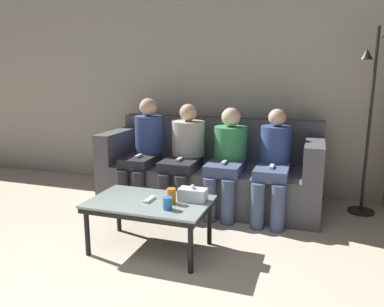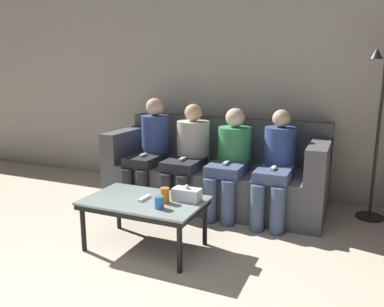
# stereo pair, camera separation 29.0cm
# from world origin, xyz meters

# --- Properties ---
(wall_back) EXTENTS (12.00, 0.06, 2.60)m
(wall_back) POSITION_xyz_m (0.00, 3.50, 1.30)
(wall_back) COLOR #B7B2A3
(wall_back) RESTS_ON ground_plane
(couch) EXTENTS (2.31, 0.92, 0.90)m
(couch) POSITION_xyz_m (0.00, 2.97, 0.33)
(couch) COLOR #515156
(couch) RESTS_ON ground_plane
(coffee_table) EXTENTS (0.95, 0.59, 0.42)m
(coffee_table) POSITION_xyz_m (-0.15, 1.68, 0.37)
(coffee_table) COLOR #8C9E99
(coffee_table) RESTS_ON ground_plane
(cup_near_left) EXTENTS (0.07, 0.07, 0.12)m
(cup_near_left) POSITION_xyz_m (0.04, 1.68, 0.47)
(cup_near_left) COLOR orange
(cup_near_left) RESTS_ON coffee_table
(cup_near_right) EXTENTS (0.07, 0.07, 0.09)m
(cup_near_right) POSITION_xyz_m (0.06, 1.55, 0.46)
(cup_near_right) COLOR #3372BF
(cup_near_right) RESTS_ON coffee_table
(tissue_box) EXTENTS (0.22, 0.12, 0.13)m
(tissue_box) POSITION_xyz_m (0.18, 1.79, 0.47)
(tissue_box) COLOR silver
(tissue_box) RESTS_ON coffee_table
(game_remote) EXTENTS (0.04, 0.15, 0.02)m
(game_remote) POSITION_xyz_m (-0.15, 1.68, 0.43)
(game_remote) COLOR white
(game_remote) RESTS_ON coffee_table
(standing_lamp) EXTENTS (0.31, 0.26, 1.84)m
(standing_lamp) POSITION_xyz_m (1.57, 3.13, 1.13)
(standing_lamp) COLOR black
(standing_lamp) RESTS_ON ground_plane
(seated_person_left_end) EXTENTS (0.31, 0.68, 1.13)m
(seated_person_left_end) POSITION_xyz_m (-0.69, 2.74, 0.60)
(seated_person_left_end) COLOR #28282D
(seated_person_left_end) RESTS_ON ground_plane
(seated_person_mid_left) EXTENTS (0.35, 0.71, 1.08)m
(seated_person_mid_left) POSITION_xyz_m (-0.23, 2.74, 0.58)
(seated_person_mid_left) COLOR #28282D
(seated_person_mid_left) RESTS_ON ground_plane
(seated_person_mid_right) EXTENTS (0.34, 0.69, 1.06)m
(seated_person_mid_right) POSITION_xyz_m (0.23, 2.74, 0.57)
(seated_person_mid_right) COLOR #47567A
(seated_person_mid_right) RESTS_ON ground_plane
(seated_person_right_end) EXTENTS (0.31, 0.70, 1.06)m
(seated_person_right_end) POSITION_xyz_m (0.69, 2.72, 0.56)
(seated_person_right_end) COLOR #47567A
(seated_person_right_end) RESTS_ON ground_plane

